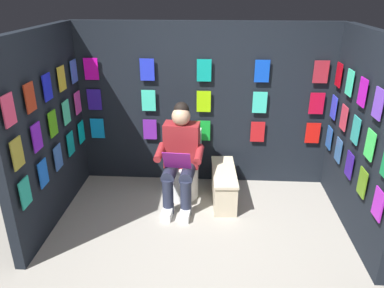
# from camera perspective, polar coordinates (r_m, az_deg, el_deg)

# --- Properties ---
(ground_plane) EXTENTS (30.00, 30.00, 0.00)m
(ground_plane) POSITION_cam_1_polar(r_m,az_deg,el_deg) (3.49, 0.54, -19.70)
(ground_plane) COLOR #9E998E
(display_wall_back) EXTENTS (3.18, 0.14, 2.01)m
(display_wall_back) POSITION_cam_1_polar(r_m,az_deg,el_deg) (4.64, 1.82, 5.92)
(display_wall_back) COLOR black
(display_wall_back) RESTS_ON ground
(display_wall_left) EXTENTS (0.14, 1.82, 2.01)m
(display_wall_left) POSITION_cam_1_polar(r_m,az_deg,el_deg) (4.01, 24.66, 0.95)
(display_wall_left) COLOR black
(display_wall_left) RESTS_ON ground
(display_wall_right) EXTENTS (0.14, 1.82, 2.01)m
(display_wall_right) POSITION_cam_1_polar(r_m,az_deg,el_deg) (4.10, -21.39, 1.99)
(display_wall_right) COLOR black
(display_wall_right) RESTS_ON ground
(toilet) EXTENTS (0.42, 0.57, 0.77)m
(toilet) POSITION_cam_1_polar(r_m,az_deg,el_deg) (4.53, -1.33, -3.74)
(toilet) COLOR white
(toilet) RESTS_ON ground
(person_reading) EXTENTS (0.54, 0.70, 1.19)m
(person_reading) POSITION_cam_1_polar(r_m,az_deg,el_deg) (4.21, -1.81, -1.79)
(person_reading) COLOR maroon
(person_reading) RESTS_ON ground
(comic_longbox_near) EXTENTS (0.31, 0.81, 0.39)m
(comic_longbox_near) POSITION_cam_1_polar(r_m,az_deg,el_deg) (4.45, 4.86, -6.26)
(comic_longbox_near) COLOR beige
(comic_longbox_near) RESTS_ON ground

